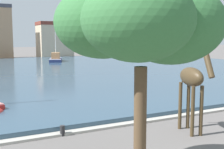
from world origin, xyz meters
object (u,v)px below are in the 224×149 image
(shade_tree, at_px, (139,23))
(giraffe_statue, at_px, (193,79))
(sailboat_navy, at_px, (56,59))
(mooring_bollard, at_px, (62,131))

(shade_tree, bearing_deg, giraffe_statue, 33.28)
(sailboat_navy, xyz_separation_m, shade_tree, (-10.92, -46.58, 4.45))
(shade_tree, bearing_deg, mooring_bollard, 95.13)
(sailboat_navy, distance_m, mooring_bollard, 42.23)
(mooring_bollard, bearing_deg, sailboat_navy, 74.26)
(shade_tree, distance_m, mooring_bollard, 7.68)
(giraffe_statue, xyz_separation_m, mooring_bollard, (-5.81, 2.48, -2.43))
(mooring_bollard, bearing_deg, shade_tree, -84.87)
(giraffe_statue, relative_size, sailboat_navy, 0.66)
(giraffe_statue, bearing_deg, shade_tree, -146.72)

